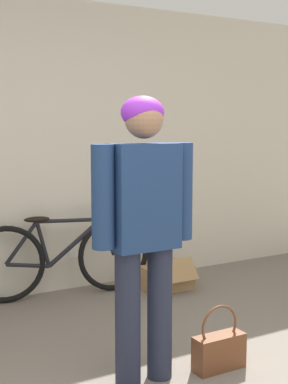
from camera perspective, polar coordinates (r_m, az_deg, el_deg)
wall_back at (r=4.72m, az=-14.01°, el=4.47°), size 8.00×0.07×2.60m
person at (r=3.05m, az=-0.01°, el=-2.79°), size 0.64×0.24×1.67m
bicycle at (r=4.77m, az=-8.78°, el=-6.87°), size 1.61×0.46×0.74m
handbag at (r=3.47m, az=8.01°, el=-16.28°), size 0.33×0.13×0.41m
cardboard_box at (r=5.04m, az=2.07°, el=-8.91°), size 0.45×0.49×0.30m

